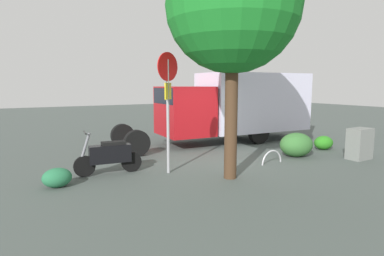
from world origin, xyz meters
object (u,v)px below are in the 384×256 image
motorcycle (110,155)px  bike_rack_hoop (272,164)px  street_tree (233,6)px  utility_cabinet (360,144)px  stop_sign (168,94)px  box_truck_near (235,104)px

motorcycle → bike_rack_hoop: motorcycle is taller
street_tree → utility_cabinet: (-4.95, 0.33, -3.81)m
utility_cabinet → bike_rack_hoop: bearing=-17.9°
stop_sign → motorcycle: bearing=-25.8°
box_truck_near → utility_cabinet: bearing=110.6°
box_truck_near → stop_sign: 5.63m
box_truck_near → bike_rack_hoop: bearing=72.3°
stop_sign → utility_cabinet: size_ratio=3.22×
street_tree → bike_rack_hoop: street_tree is taller
box_truck_near → motorcycle: box_truck_near is taller
motorcycle → utility_cabinet: motorcycle is taller
stop_sign → utility_cabinet: stop_sign is taller
motorcycle → bike_rack_hoop: size_ratio=2.13×
stop_sign → street_tree: 2.73m
street_tree → bike_rack_hoop: 4.81m
motorcycle → bike_rack_hoop: 4.87m
utility_cabinet → stop_sign: bearing=-14.1°
street_tree → stop_sign: bearing=-45.5°
street_tree → bike_rack_hoop: (-2.04, -0.61, -4.32)m
stop_sign → bike_rack_hoop: (-3.23, 0.60, -2.18)m
box_truck_near → street_tree: 6.18m
stop_sign → utility_cabinet: 6.55m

